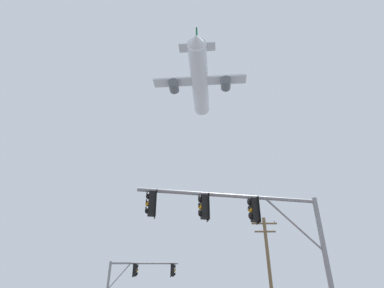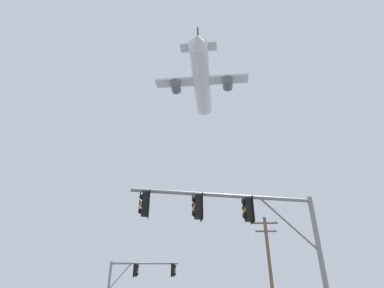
% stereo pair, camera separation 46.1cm
% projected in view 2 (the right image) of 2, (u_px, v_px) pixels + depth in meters
% --- Properties ---
extents(signal_pole_near, '(7.30, 1.62, 6.16)m').
position_uv_depth(signal_pole_near, '(244.00, 226.00, 12.21)').
color(signal_pole_near, gray).
rests_on(signal_pole_near, ground).
extents(signal_pole_far, '(5.52, 0.49, 5.91)m').
position_uv_depth(signal_pole_far, '(134.00, 281.00, 25.03)').
color(signal_pole_far, gray).
rests_on(signal_pole_far, ground).
extents(utility_pole, '(2.20, 0.28, 9.63)m').
position_uv_depth(utility_pole, '(271.00, 273.00, 25.73)').
color(utility_pole, brown).
rests_on(utility_pole, ground).
extents(airplane, '(16.24, 21.01, 5.73)m').
position_uv_depth(airplane, '(202.00, 81.00, 56.43)').
color(airplane, white).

